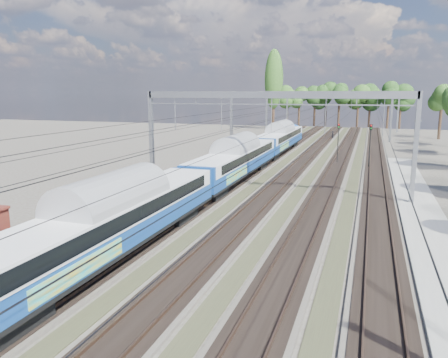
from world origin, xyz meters
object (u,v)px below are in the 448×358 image
(emu_train, at_px, (235,156))
(signal_near, at_px, (338,138))
(worker, at_px, (333,135))
(signal_far, at_px, (370,141))

(emu_train, relative_size, signal_near, 13.22)
(worker, distance_m, signal_far, 33.06)
(emu_train, relative_size, worker, 40.69)
(emu_train, distance_m, signal_near, 17.86)
(emu_train, bearing_deg, worker, 82.80)
(signal_far, bearing_deg, signal_near, 165.63)
(emu_train, height_order, worker, emu_train)
(emu_train, height_order, signal_far, signal_far)
(emu_train, distance_m, worker, 45.82)
(worker, relative_size, signal_far, 0.32)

